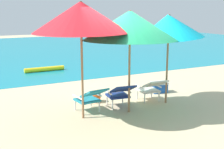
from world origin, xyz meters
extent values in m
plane|color=#CCB78E|center=(0.00, 4.00, 0.00)|extent=(40.00, 40.00, 0.00)
cube|color=teal|center=(0.00, 12.20, 0.00)|extent=(40.00, 18.00, 0.01)
cylinder|color=yellow|center=(-0.59, 5.34, 0.10)|extent=(1.60, 0.18, 0.18)
cube|color=teal|center=(-0.90, 0.08, 0.28)|extent=(0.57, 0.55, 0.04)
cube|color=teal|center=(-0.86, -0.28, 0.55)|extent=(0.57, 0.57, 0.27)
cylinder|color=white|center=(-1.14, 0.27, 0.13)|extent=(0.04, 0.04, 0.26)
cylinder|color=white|center=(-0.70, 0.31, 0.13)|extent=(0.04, 0.04, 0.26)
cylinder|color=white|center=(-1.09, -0.15, 0.13)|extent=(0.04, 0.04, 0.26)
cylinder|color=white|center=(-0.66, -0.10, 0.13)|extent=(0.04, 0.04, 0.26)
cube|color=white|center=(-1.16, 0.05, 0.40)|extent=(0.08, 0.50, 0.03)
cube|color=white|center=(-0.64, 0.11, 0.40)|extent=(0.08, 0.50, 0.03)
cube|color=navy|center=(-0.05, 0.08, 0.28)|extent=(0.58, 0.56, 0.04)
cube|color=navy|center=(-0.10, -0.29, 0.55)|extent=(0.58, 0.58, 0.27)
cylinder|color=white|center=(-0.24, 0.31, 0.13)|extent=(0.04, 0.04, 0.26)
cylinder|color=white|center=(0.19, 0.26, 0.13)|extent=(0.04, 0.04, 0.26)
cylinder|color=white|center=(-0.30, -0.10, 0.13)|extent=(0.04, 0.04, 0.26)
cylinder|color=white|center=(0.14, -0.16, 0.13)|extent=(0.04, 0.04, 0.26)
cube|color=white|center=(-0.31, 0.11, 0.40)|extent=(0.09, 0.50, 0.03)
cube|color=white|center=(0.21, 0.05, 0.40)|extent=(0.09, 0.50, 0.03)
cube|color=silver|center=(0.93, 0.15, 0.28)|extent=(0.56, 0.54, 0.04)
cube|color=silver|center=(0.90, -0.22, 0.55)|extent=(0.56, 0.56, 0.27)
cylinder|color=white|center=(0.73, 0.37, 0.13)|extent=(0.04, 0.04, 0.26)
cylinder|color=white|center=(1.17, 0.33, 0.13)|extent=(0.04, 0.04, 0.26)
cylinder|color=white|center=(0.70, -0.04, 0.13)|extent=(0.04, 0.04, 0.26)
cylinder|color=white|center=(1.13, -0.08, 0.13)|extent=(0.04, 0.04, 0.26)
cube|color=white|center=(0.67, 0.17, 0.40)|extent=(0.07, 0.50, 0.03)
cube|color=white|center=(1.19, 0.12, 0.40)|extent=(0.07, 0.50, 0.03)
cylinder|color=olive|center=(-1.17, -0.33, 0.99)|extent=(0.05, 0.05, 1.99)
cone|color=red|center=(-1.17, -0.33, 2.29)|extent=(2.96, 2.96, 0.68)
sphere|color=#4C3823|center=(-1.17, -0.33, 2.59)|extent=(0.07, 0.07, 0.07)
cylinder|color=olive|center=(-0.02, -0.45, 0.89)|extent=(0.05, 0.05, 1.79)
cone|color=#1E9E60|center=(-0.02, -0.45, 2.09)|extent=(2.88, 2.88, 0.71)
sphere|color=#4C3823|center=(-0.02, -0.45, 2.40)|extent=(0.07, 0.07, 0.07)
cylinder|color=olive|center=(1.23, -0.26, 0.87)|extent=(0.05, 0.05, 1.75)
cone|color=#0A93AD|center=(1.23, -0.26, 2.02)|extent=(2.38, 2.36, 0.76)
sphere|color=#4C3823|center=(1.23, -0.26, 2.30)|extent=(0.07, 0.07, 0.07)
sphere|color=#EA5619|center=(-0.42, 0.68, 0.16)|extent=(0.32, 0.32, 0.32)
cube|color=#194CA5|center=(1.69, 0.67, 0.13)|extent=(0.49, 0.36, 0.26)
cube|color=white|center=(1.69, 0.67, 0.29)|extent=(0.51, 0.39, 0.06)
camera|label=1|loc=(-3.54, -6.43, 2.44)|focal=47.93mm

